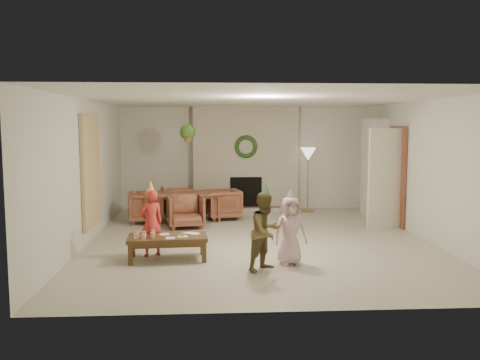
{
  "coord_description": "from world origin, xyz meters",
  "views": [
    {
      "loc": [
        -0.85,
        -8.89,
        2.06
      ],
      "look_at": [
        -0.3,
        0.4,
        1.05
      ],
      "focal_mm": 38.01,
      "sensor_mm": 36.0,
      "label": 1
    }
  ],
  "objects": [
    {
      "name": "dining_chair_far",
      "position": [
        -1.61,
        2.71,
        0.33
      ],
      "size": [
        0.82,
        0.83,
        0.66
      ],
      "primitive_type": "imported",
      "rotation": [
        0.0,
        0.0,
        3.32
      ],
      "color": "brown",
      "rests_on": "floor"
    },
    {
      "name": "bookshelf_carcass",
      "position": [
        2.84,
        2.3,
        1.1
      ],
      "size": [
        0.3,
        1.0,
        2.2
      ],
      "primitive_type": "cube",
      "color": "white",
      "rests_on": "floor"
    },
    {
      "name": "plate_a",
      "position": [
        -1.56,
        -1.1,
        0.37
      ],
      "size": [
        0.18,
        0.18,
        0.01
      ],
      "primitive_type": "cylinder",
      "rotation": [
        0.0,
        0.0,
        0.07
      ],
      "color": "white",
      "rests_on": "coffee_table_top"
    },
    {
      "name": "ceiling",
      "position": [
        0.0,
        0.0,
        2.5
      ],
      "size": [
        7.0,
        7.0,
        0.0
      ],
      "primitive_type": "plane",
      "rotation": [
        3.14,
        0.0,
        0.0
      ],
      "color": "white",
      "rests_on": "wall_back"
    },
    {
      "name": "floor",
      "position": [
        0.0,
        0.0,
        0.0
      ],
      "size": [
        7.0,
        7.0,
        0.0
      ],
      "primitive_type": "plane",
      "color": "#B7B29E",
      "rests_on": "ground"
    },
    {
      "name": "dining_chair_near",
      "position": [
        -1.35,
        1.25,
        0.33
      ],
      "size": [
        0.82,
        0.83,
        0.66
      ],
      "primitive_type": "imported",
      "rotation": [
        0.0,
        0.0,
        0.17
      ],
      "color": "brown",
      "rests_on": "floor"
    },
    {
      "name": "bookshelf_shelf_b",
      "position": [
        2.82,
        2.3,
        0.85
      ],
      "size": [
        0.3,
        0.92,
        0.03
      ],
      "primitive_type": "cube",
      "color": "white",
      "rests_on": "bookshelf_carcass"
    },
    {
      "name": "books_row_lower",
      "position": [
        2.8,
        2.15,
        0.59
      ],
      "size": [
        0.2,
        0.4,
        0.24
      ],
      "primitive_type": "cube",
      "color": "maroon",
      "rests_on": "bookshelf_shelf_a"
    },
    {
      "name": "food_scoop",
      "position": [
        -1.27,
        -1.28,
        0.41
      ],
      "size": [
        0.07,
        0.07,
        0.06
      ],
      "primitive_type": "sphere",
      "rotation": [
        0.0,
        0.0,
        0.07
      ],
      "color": "tan",
      "rests_on": "plate_b"
    },
    {
      "name": "coffee_leg_br",
      "position": [
        -0.98,
        -0.92,
        0.16
      ],
      "size": [
        0.07,
        0.07,
        0.31
      ],
      "primitive_type": "cube",
      "rotation": [
        0.0,
        0.0,
        0.07
      ],
      "color": "#533A1B",
      "rests_on": "floor"
    },
    {
      "name": "napkin_left",
      "position": [
        -1.45,
        -1.37,
        0.37
      ],
      "size": [
        0.15,
        0.15,
        0.01
      ],
      "primitive_type": "cube",
      "rotation": [
        0.0,
        0.0,
        0.07
      ],
      "color": "#FFBBC8",
      "rests_on": "coffee_table_top"
    },
    {
      "name": "party_hat_plaid",
      "position": [
        -0.07,
        -1.85,
        1.16
      ],
      "size": [
        0.17,
        0.17,
        0.18
      ],
      "primitive_type": "cone",
      "rotation": [
        0.0,
        0.0,
        0.39
      ],
      "color": "#449E50",
      "rests_on": "child_plaid"
    },
    {
      "name": "wall_front",
      "position": [
        0.0,
        -3.5,
        1.25
      ],
      "size": [
        7.0,
        0.0,
        7.0
      ],
      "primitive_type": "plane",
      "rotation": [
        -1.57,
        0.0,
        0.0
      ],
      "color": "silver",
      "rests_on": "floor"
    },
    {
      "name": "plate_c",
      "position": [
        -1.1,
        -1.08,
        0.37
      ],
      "size": [
        0.18,
        0.18,
        0.01
      ],
      "primitive_type": "cylinder",
      "rotation": [
        0.0,
        0.0,
        0.07
      ],
      "color": "white",
      "rests_on": "coffee_table_top"
    },
    {
      "name": "party_hat_red",
      "position": [
        -1.78,
        -0.98,
        1.1
      ],
      "size": [
        0.16,
        0.16,
        0.2
      ],
      "primitive_type": "cone",
      "rotation": [
        0.0,
        0.0,
        0.12
      ],
      "color": "#F3F752",
      "rests_on": "child_red"
    },
    {
      "name": "cup_c",
      "position": [
        -1.85,
        -1.41,
        0.41
      ],
      "size": [
        0.07,
        0.07,
        0.08
      ],
      "primitive_type": "cylinder",
      "rotation": [
        0.0,
        0.0,
        0.07
      ],
      "color": "white",
      "rests_on": "coffee_table_top"
    },
    {
      "name": "cup_a",
      "position": [
        -1.96,
        -1.38,
        0.41
      ],
      "size": [
        0.07,
        0.07,
        0.08
      ],
      "primitive_type": "cylinder",
      "rotation": [
        0.0,
        0.0,
        0.07
      ],
      "color": "white",
      "rests_on": "coffee_table_top"
    },
    {
      "name": "books_row_upper",
      "position": [
        2.8,
        2.2,
        1.38
      ],
      "size": [
        0.2,
        0.36,
        0.22
      ],
      "primitive_type": "cube",
      "color": "#C57C2A",
      "rests_on": "bookshelf_shelf_c"
    },
    {
      "name": "wall_back",
      "position": [
        0.0,
        3.5,
        1.25
      ],
      "size": [
        7.0,
        0.0,
        7.0
      ],
      "primitive_type": "plane",
      "rotation": [
        1.57,
        0.0,
        0.0
      ],
      "color": "silver",
      "rests_on": "floor"
    },
    {
      "name": "floor_lamp_post",
      "position": [
        1.47,
        3.0,
        0.71
      ],
      "size": [
        0.03,
        0.03,
        1.37
      ],
      "primitive_type": "cylinder",
      "color": "gold",
      "rests_on": "floor"
    },
    {
      "name": "door_frame",
      "position": [
        2.96,
        1.2,
        1.02
      ],
      "size": [
        0.05,
        0.86,
        2.04
      ],
      "primitive_type": "cube",
      "color": "brown",
      "rests_on": "floor"
    },
    {
      "name": "fireplace_wreath",
      "position": [
        0.0,
        3.07,
        1.55
      ],
      "size": [
        0.54,
        0.1,
        0.54
      ],
      "primitive_type": "torus",
      "rotation": [
        1.57,
        0.0,
        0.0
      ],
      "color": "#1D3E17",
      "rests_on": "fireplace_mass"
    },
    {
      "name": "coffee_leg_fl",
      "position": [
        -2.03,
        -1.49,
        0.16
      ],
      "size": [
        0.07,
        0.07,
        0.31
      ],
      "primitive_type": "cube",
      "rotation": [
        0.0,
        0.0,
        0.07
      ],
      "color": "#533A1B",
      "rests_on": "floor"
    },
    {
      "name": "cup_d",
      "position": [
        -1.86,
        -1.23,
        0.41
      ],
      "size": [
        0.07,
        0.07,
        0.08
      ],
      "primitive_type": "cylinder",
      "rotation": [
        0.0,
        0.0,
        0.07
      ],
      "color": "white",
      "rests_on": "coffee_table_top"
    },
    {
      "name": "wall_left",
      "position": [
        -3.0,
        0.0,
        1.25
      ],
      "size": [
        0.0,
        7.0,
        7.0
      ],
      "primitive_type": "plane",
      "rotation": [
        1.57,
        0.0,
        1.57
      ],
      "color": "silver",
      "rests_on": "floor"
    },
    {
      "name": "books_row_mid",
      "position": [
        2.8,
        2.35,
        0.99
      ],
      "size": [
        0.2,
        0.44,
        0.24
      ],
      "primitive_type": "cube",
      "color": "navy",
      "rests_on": "bookshelf_shelf_b"
    },
    {
      "name": "plate_b",
      "position": [
        -1.27,
        -1.28,
        0.37
      ],
      "size": [
        0.18,
        0.18,
        0.01
      ],
      "primitive_type": "cylinder",
      "rotation": [
        0.0,
        0.0,
        0.07
      ],
      "color": "white",
      "rests_on": "coffee_table_top"
    },
    {
      "name": "door_leaf",
      "position": [
        2.58,
        0.82,
        1.0
      ],
      "size": [
        0.77,
        0.32,
        2.0
      ],
      "primitive_type": "cube",
      "rotation": [
        0.0,
        0.0,
        -1.22
      ],
      "color": "beige",
      "rests_on": "floor"
    },
    {
      "name": "napkin_right",
      "position": [
        -1.2,
        -1.01,
        0.37
      ],
      "size": [
        0.15,
        0.15,
        0.01
      ],
      "primitive_type": "cube",
      "rotation": [
        0.0,
        0.0,
        0.07
      ],
      "color": "#FFBBC8",
      "rests_on": "coffee_table_top"
    },
    {
      "name": "floor_lamp_base",
      "position": [
        1.47,
        3.0,
        0.02
      ],
      "size": [
        0.29,
        0.29,
        0.03
      ],
      "primitive_type": "cylinder",
      "color": "gold",
      "rests_on": "floor"
    },
    {
      "name": "child_red",
      "position": [
        -1.78,
        -0.98,
        0.53
      ],
      "size": [
        0.46,
        0.4,
        1.06
      ],
      "primitive_type": "imported",
      "rotation": [
        0.0,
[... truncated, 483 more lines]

